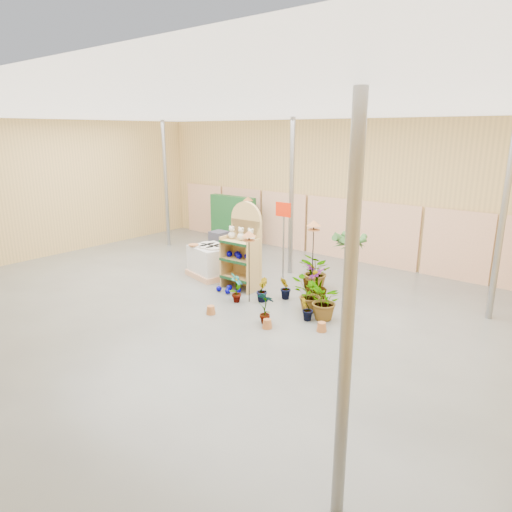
{
  "coord_description": "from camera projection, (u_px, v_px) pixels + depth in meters",
  "views": [
    {
      "loc": [
        7.42,
        -7.34,
        4.12
      ],
      "look_at": [
        0.3,
        1.5,
        1.0
      ],
      "focal_mm": 32.0,
      "sensor_mm": 36.0,
      "label": 1
    }
  ],
  "objects": [
    {
      "name": "potted_plant_10",
      "position": [
        325.0,
        301.0,
        10.18
      ],
      "size": [
        1.06,
        1.07,
        0.9
      ],
      "primitive_type": "imported",
      "rotation": [
        0.0,
        0.0,
        5.4
      ],
      "color": "#2E5724",
      "rests_on": "ground"
    },
    {
      "name": "teddy_bears",
      "position": [
        242.0,
        235.0,
        11.98
      ],
      "size": [
        0.86,
        0.22,
        0.36
      ],
      "color": "beige",
      "rests_on": "display_shelf"
    },
    {
      "name": "gazing_balls_floor",
      "position": [
        229.0,
        289.0,
        12.05
      ],
      "size": [
        0.63,
        0.39,
        0.15
      ],
      "color": "#02007E",
      "rests_on": "ground"
    },
    {
      "name": "potted_plant_1",
      "position": [
        262.0,
        290.0,
        11.35
      ],
      "size": [
        0.41,
        0.42,
        0.6
      ],
      "primitive_type": "imported",
      "rotation": [
        0.0,
        0.0,
        2.21
      ],
      "color": "#2E5724",
      "rests_on": "ground"
    },
    {
      "name": "gazing_balls_shelf",
      "position": [
        240.0,
        256.0,
        12.11
      ],
      "size": [
        0.86,
        0.29,
        0.16
      ],
      "color": "#02007E",
      "rests_on": "display_shelf"
    },
    {
      "name": "potted_plant_3",
      "position": [
        316.0,
        285.0,
        11.19
      ],
      "size": [
        0.71,
        0.71,
        0.92
      ],
      "primitive_type": "imported",
      "rotation": [
        0.0,
        0.0,
        5.29
      ],
      "color": "#2E5724",
      "rests_on": "ground"
    },
    {
      "name": "trellis_stock",
      "position": [
        233.0,
        220.0,
        17.06
      ],
      "size": [
        2.0,
        0.3,
        1.8
      ],
      "primitive_type": "cube",
      "color": "#184C21",
      "rests_on": "ground"
    },
    {
      "name": "bird_table_front",
      "position": [
        249.0,
        236.0,
        10.94
      ],
      "size": [
        0.34,
        0.34,
        1.82
      ],
      "color": "black",
      "rests_on": "ground"
    },
    {
      "name": "offer_sign",
      "position": [
        283.0,
        225.0,
        12.85
      ],
      "size": [
        0.5,
        0.08,
        2.2
      ],
      "color": "gray",
      "rests_on": "ground"
    },
    {
      "name": "potted_plant_5",
      "position": [
        286.0,
        288.0,
        11.47
      ],
      "size": [
        0.41,
        0.42,
        0.6
      ],
      "primitive_type": "imported",
      "rotation": [
        0.0,
        0.0,
        5.34
      ],
      "color": "#2E5724",
      "rests_on": "ground"
    },
    {
      "name": "palm",
      "position": [
        349.0,
        240.0,
        11.53
      ],
      "size": [
        0.7,
        0.7,
        1.71
      ],
      "color": "brown",
      "rests_on": "ground"
    },
    {
      "name": "potted_plant_8",
      "position": [
        265.0,
        308.0,
        10.0
      ],
      "size": [
        0.42,
        0.31,
        0.75
      ],
      "primitive_type": "imported",
      "rotation": [
        0.0,
        0.0,
        3.25
      ],
      "color": "#2E5724",
      "rests_on": "ground"
    },
    {
      "name": "potted_plant_9",
      "position": [
        307.0,
        309.0,
        10.18
      ],
      "size": [
        0.31,
        0.35,
        0.54
      ],
      "primitive_type": "imported",
      "rotation": [
        0.0,
        0.0,
        4.47
      ],
      "color": "#2E5724",
      "rests_on": "ground"
    },
    {
      "name": "bird_table_back",
      "position": [
        248.0,
        201.0,
        15.52
      ],
      "size": [
        0.34,
        0.34,
        1.97
      ],
      "color": "black",
      "rests_on": "ground"
    },
    {
      "name": "potted_plant_6",
      "position": [
        317.0,
        272.0,
        12.12
      ],
      "size": [
        1.12,
        1.05,
        1.01
      ],
      "primitive_type": "imported",
      "rotation": [
        0.0,
        0.0,
        5.92
      ],
      "color": "#2E5724",
      "rests_on": "ground"
    },
    {
      "name": "pallet_stack",
      "position": [
        211.0,
        261.0,
        13.28
      ],
      "size": [
        1.49,
        1.33,
        0.94
      ],
      "rotation": [
        0.0,
        0.0,
        -0.25
      ],
      "color": "tan",
      "rests_on": "ground"
    },
    {
      "name": "potted_plant_0",
      "position": [
        236.0,
        288.0,
        11.25
      ],
      "size": [
        0.38,
        0.46,
        0.75
      ],
      "primitive_type": "imported",
      "rotation": [
        0.0,
        0.0,
        1.91
      ],
      "color": "#2E5724",
      "rests_on": "ground"
    },
    {
      "name": "potted_plant_11",
      "position": [
        311.0,
        277.0,
        12.14
      ],
      "size": [
        0.56,
        0.56,
        0.74
      ],
      "primitive_type": "imported",
      "rotation": [
        0.0,
        0.0,
        2.06
      ],
      "color": "#2E5724",
      "rests_on": "ground"
    },
    {
      "name": "room",
      "position": [
        231.0,
        211.0,
        11.19
      ],
      "size": [
        15.2,
        12.1,
        4.7
      ],
      "color": "#53544E",
      "rests_on": "ground"
    },
    {
      "name": "charcoal_planters",
      "position": [
        219.0,
        247.0,
        14.78
      ],
      "size": [
        0.5,
        0.5,
        1.0
      ],
      "color": "#29282E",
      "rests_on": "ground"
    },
    {
      "name": "display_shelf",
      "position": [
        244.0,
        249.0,
        12.18
      ],
      "size": [
        0.99,
        0.64,
        2.34
      ],
      "rotation": [
        0.0,
        0.0,
        0.03
      ],
      "color": "tan",
      "rests_on": "ground"
    },
    {
      "name": "bird_table_right",
      "position": [
        314.0,
        226.0,
        10.93
      ],
      "size": [
        0.34,
        0.34,
        2.06
      ],
      "color": "black",
      "rests_on": "ground"
    },
    {
      "name": "potted_plant_2",
      "position": [
        309.0,
        295.0,
        10.64
      ],
      "size": [
        0.81,
        0.88,
        0.85
      ],
      "primitive_type": "imported",
      "rotation": [
        0.0,
        0.0,
        4.5
      ],
      "color": "#2E5724",
      "rests_on": "ground"
    }
  ]
}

